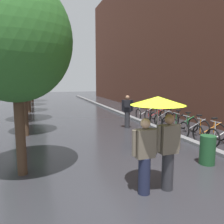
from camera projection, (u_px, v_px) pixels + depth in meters
ground_plane at (160, 195)px, 4.73m from camera, size 80.00×80.00×0.00m
building_facade at (210, 29)px, 16.39m from camera, size 8.00×36.00×12.28m
kerb_strip at (124, 114)px, 15.10m from camera, size 0.30×36.00×0.12m
street_tree_0 at (14, 40)px, 5.26m from camera, size 2.76×2.76×4.90m
street_tree_1 at (21, 45)px, 9.13m from camera, size 2.28×2.28×5.23m
street_tree_2 at (19, 48)px, 12.17m from camera, size 2.81×2.81×5.70m
street_tree_3 at (27, 64)px, 16.06m from camera, size 2.35×2.35×5.09m
street_tree_4 at (25, 63)px, 19.75m from camera, size 2.91×2.91×5.58m
street_tree_5 at (30, 62)px, 23.32m from camera, size 2.80×2.80×6.06m
parked_bicycle_0 at (224, 136)px, 8.18m from camera, size 1.09×0.71×0.96m
parked_bicycle_1 at (209, 132)px, 8.72m from camera, size 1.12×0.77×0.96m
parked_bicycle_2 at (194, 128)px, 9.43m from camera, size 1.10×0.74×0.96m
parked_bicycle_3 at (184, 125)px, 10.15m from camera, size 1.09×0.71×0.96m
parked_bicycle_4 at (175, 122)px, 10.79m from camera, size 1.17×0.85×0.96m
parked_bicycle_5 at (166, 120)px, 11.42m from camera, size 1.13×0.77×0.96m
parked_bicycle_6 at (162, 117)px, 12.11m from camera, size 1.12×0.77×0.96m
parked_bicycle_7 at (155, 116)px, 12.72m from camera, size 1.10×0.73×0.96m
parked_bicycle_8 at (146, 114)px, 13.48m from camera, size 1.08×0.70×0.96m
couple_under_umbrella at (157, 129)px, 4.69m from camera, size 1.17×1.16×2.10m
litter_bin at (207, 150)px, 6.40m from camera, size 0.44×0.44×0.85m
pedestrian_walking_midground at (127, 111)px, 11.12m from camera, size 0.53×0.44×1.65m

